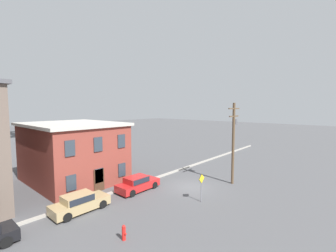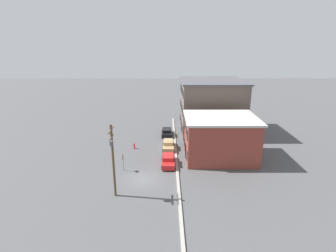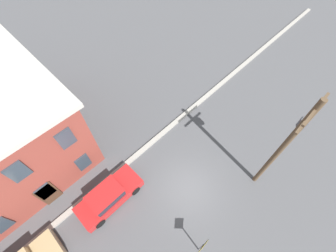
# 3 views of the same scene
# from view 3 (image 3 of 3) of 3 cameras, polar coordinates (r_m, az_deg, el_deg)

# --- Properties ---
(ground_plane) EXTENTS (200.00, 200.00, 0.00)m
(ground_plane) POSITION_cam_3_polar(r_m,az_deg,el_deg) (16.24, 5.33, -15.48)
(ground_plane) COLOR #4C4C4F
(kerb_strip) EXTENTS (56.00, 0.36, 0.16)m
(kerb_strip) POSITION_cam_3_polar(r_m,az_deg,el_deg) (17.46, -5.77, -5.49)
(kerb_strip) COLOR #9E998E
(kerb_strip) RESTS_ON ground_plane
(car_red) EXTENTS (4.40, 1.92, 1.43)m
(car_red) POSITION_cam_3_polar(r_m,az_deg,el_deg) (15.72, -14.95, -16.77)
(car_red) COLOR #B21E1E
(car_red) RESTS_ON ground_plane
(caution_sign) EXTENTS (0.85, 0.08, 2.48)m
(caution_sign) POSITION_cam_3_polar(r_m,az_deg,el_deg) (13.89, 8.66, -28.02)
(caution_sign) COLOR slate
(caution_sign) RESTS_ON ground_plane
(utility_pole) EXTENTS (2.40, 0.44, 8.64)m
(utility_pole) POSITION_cam_3_polar(r_m,az_deg,el_deg) (13.48, 27.35, -4.47)
(utility_pole) COLOR brown
(utility_pole) RESTS_ON ground_plane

